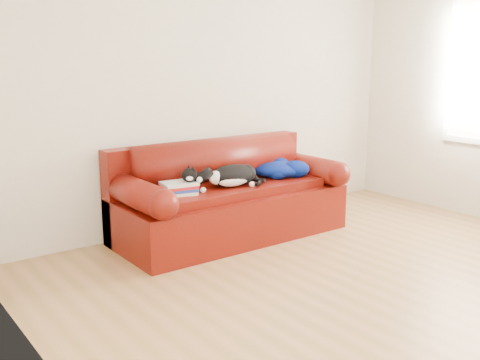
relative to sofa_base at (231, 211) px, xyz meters
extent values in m
plane|color=olive|center=(0.17, -1.49, -0.24)|extent=(4.50, 4.50, 0.00)
cube|color=beige|center=(0.17, 0.51, 1.06)|extent=(4.50, 0.02, 2.60)
cube|color=beige|center=(-2.08, -1.49, 1.06)|extent=(0.02, 4.00, 2.60)
cube|color=#3B0205|center=(0.00, 0.01, -0.03)|extent=(2.10, 0.90, 0.42)
cube|color=#3B0205|center=(0.00, -0.04, 0.21)|extent=(1.66, 0.62, 0.10)
cylinder|color=black|center=(-0.93, -0.32, -0.21)|extent=(0.06, 0.06, 0.05)
cylinder|color=black|center=(0.93, -0.32, -0.21)|extent=(0.06, 0.06, 0.05)
cylinder|color=black|center=(-0.93, 0.34, -0.21)|extent=(0.06, 0.06, 0.05)
cylinder|color=black|center=(0.93, 0.34, -0.21)|extent=(0.06, 0.06, 0.05)
cube|color=#3B0205|center=(0.00, 0.37, 0.19)|extent=(2.10, 0.18, 0.85)
cylinder|color=#3B0205|center=(0.00, 0.26, 0.44)|extent=(1.70, 0.40, 0.40)
cylinder|color=#3B0205|center=(-0.93, 0.01, 0.30)|extent=(0.24, 0.88, 0.24)
sphere|color=#3B0205|center=(-0.93, -0.43, 0.30)|extent=(0.24, 0.24, 0.24)
cylinder|color=#3B0205|center=(0.93, 0.01, 0.30)|extent=(0.24, 0.88, 0.24)
sphere|color=#3B0205|center=(0.93, -0.43, 0.30)|extent=(0.24, 0.24, 0.24)
cube|color=beige|center=(-0.59, -0.06, 0.28)|extent=(0.36, 0.31, 0.02)
cube|color=white|center=(-0.59, -0.06, 0.28)|extent=(0.35, 0.30, 0.02)
cube|color=navy|center=(-0.59, -0.06, 0.30)|extent=(0.35, 0.29, 0.02)
cube|color=white|center=(-0.59, -0.06, 0.30)|extent=(0.33, 0.28, 0.02)
cube|color=red|center=(-0.59, -0.06, 0.33)|extent=(0.33, 0.27, 0.02)
cube|color=white|center=(-0.59, -0.06, 0.33)|extent=(0.31, 0.26, 0.02)
cube|color=silver|center=(-0.59, -0.06, 0.35)|extent=(0.31, 0.25, 0.02)
cube|color=white|center=(-0.59, -0.06, 0.35)|extent=(0.30, 0.24, 0.02)
ellipsoid|color=black|center=(-0.05, -0.10, 0.36)|extent=(0.49, 0.30, 0.19)
ellipsoid|color=white|center=(-0.08, -0.16, 0.32)|extent=(0.34, 0.18, 0.12)
ellipsoid|color=white|center=(-0.24, -0.12, 0.36)|extent=(0.14, 0.13, 0.12)
ellipsoid|color=black|center=(0.09, -0.11, 0.34)|extent=(0.21, 0.21, 0.16)
ellipsoid|color=black|center=(-0.36, -0.07, 0.42)|extent=(0.15, 0.14, 0.12)
ellipsoid|color=white|center=(-0.38, -0.11, 0.40)|extent=(0.07, 0.06, 0.05)
sphere|color=#BF7272|center=(-0.39, -0.12, 0.41)|extent=(0.02, 0.02, 0.02)
cone|color=black|center=(-0.34, -0.11, 0.48)|extent=(0.06, 0.05, 0.06)
cone|color=black|center=(-0.34, -0.04, 0.48)|extent=(0.06, 0.05, 0.06)
cylinder|color=black|center=(0.19, -0.15, 0.29)|extent=(0.09, 0.17, 0.04)
sphere|color=white|center=(-0.28, -0.13, 0.28)|extent=(0.04, 0.04, 0.04)
sphere|color=white|center=(0.07, -0.23, 0.28)|extent=(0.04, 0.04, 0.04)
ellipsoid|color=#02023F|center=(0.54, -0.03, 0.33)|extent=(0.56, 0.54, 0.14)
ellipsoid|color=#02023F|center=(0.66, -0.14, 0.35)|extent=(0.34, 0.32, 0.17)
ellipsoid|color=#02023F|center=(0.47, 0.08, 0.32)|extent=(0.36, 0.39, 0.11)
ellipsoid|color=#02023F|center=(0.63, 0.07, 0.35)|extent=(0.28, 0.25, 0.17)
ellipsoid|color=#02023F|center=(0.45, -0.11, 0.32)|extent=(0.23, 0.24, 0.11)
ellipsoid|color=silver|center=(0.58, -0.13, 0.36)|extent=(0.21, 0.14, 0.05)
camera|label=1|loc=(-2.88, -4.03, 1.39)|focal=42.00mm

